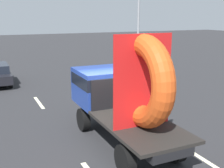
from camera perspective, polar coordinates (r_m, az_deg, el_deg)
name	(u,v)px	position (r m, az deg, el deg)	size (l,w,h in m)	color
ground_plane	(115,137)	(10.72, 0.59, -10.47)	(120.00, 120.00, 0.00)	#28282B
flatbed_truck	(119,92)	(9.90, 1.49, -1.62)	(2.02, 5.56, 3.85)	black
traffic_light	(139,16)	(21.01, 5.28, 13.25)	(0.42, 0.36, 6.67)	gray
lane_dash_left_far	(39,103)	(15.17, -14.27, -3.59)	(2.19, 0.16, 0.01)	beige
lane_dash_right_near	(213,166)	(9.37, 19.41, -15.01)	(2.22, 0.16, 0.01)	beige
lane_dash_right_far	(101,95)	(16.11, -2.15, -2.17)	(2.64, 0.16, 0.01)	beige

